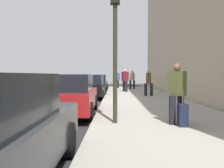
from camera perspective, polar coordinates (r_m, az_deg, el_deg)
name	(u,v)px	position (r m, az deg, el deg)	size (l,w,h in m)	color
ground_plane	(87,100)	(15.22, -5.64, -3.60)	(56.00, 56.00, 0.00)	#28282B
sidewalk	(142,99)	(15.21, 6.83, -3.32)	(28.00, 4.60, 0.15)	#A39E93
lane_stripe_centre	(33,100)	(15.89, -17.21, -3.43)	(28.00, 0.14, 0.01)	gold
parked_car_red	(70,95)	(9.56, -9.48, -2.39)	(4.69, 1.99, 1.51)	black
parked_car_black	(90,86)	(16.37, -4.89, -0.54)	(4.50, 1.96, 1.51)	black
parked_car_maroon	(97,83)	(22.40, -3.41, 0.16)	(4.52, 1.92, 1.51)	black
pedestrian_tan_coat	(132,79)	(24.42, 4.55, 1.08)	(0.55, 0.55, 1.76)	black
pedestrian_olive_coat	(177,92)	(7.21, 14.26, -1.66)	(0.53, 0.50, 1.66)	black
pedestrian_burgundy_coat	(125,79)	(20.55, 2.95, 1.02)	(0.55, 0.58, 1.83)	black
pedestrian_blue_coat	(117,79)	(26.17, 1.19, 1.10)	(0.54, 0.54, 1.71)	black
pedestrian_brown_coat	(149,82)	(16.52, 8.19, 0.50)	(0.51, 0.55, 1.70)	black
traffic_light_pole	(115,25)	(7.23, 0.71, 13.06)	(0.35, 0.26, 4.00)	#2D2D19
rolling_suitcase	(182,115)	(6.95, 15.50, -6.71)	(0.34, 0.22, 0.94)	#191E38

